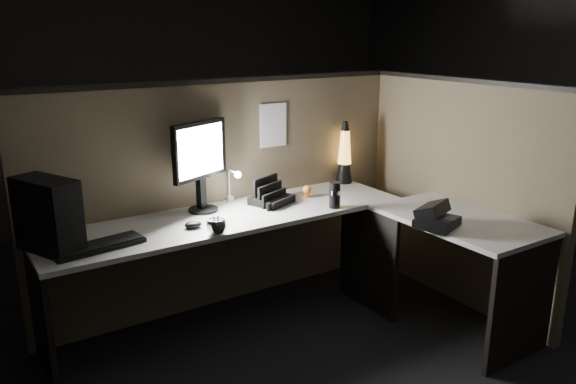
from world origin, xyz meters
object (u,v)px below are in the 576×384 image
monitor (200,158)px  keyboard (98,246)px  pc_tower (48,215)px  desk_phone (435,217)px  lava_lamp (344,157)px

monitor → keyboard: 0.85m
pc_tower → monitor: (0.93, 0.20, 0.15)m
monitor → keyboard: size_ratio=1.19×
keyboard → desk_phone: size_ratio=1.60×
monitor → pc_tower: bearing=169.2°
monitor → lava_lamp: bearing=-20.4°
pc_tower → monitor: monitor is taller
keyboard → desk_phone: bearing=-30.5°
monitor → desk_phone: monitor is taller
monitor → lava_lamp: size_ratio=1.23×
desk_phone → keyboard: bearing=137.3°
lava_lamp → desk_phone: bearing=-98.9°
pc_tower → keyboard: (0.21, -0.10, -0.18)m
desk_phone → lava_lamp: bearing=60.6°
lava_lamp → desk_phone: size_ratio=1.55×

